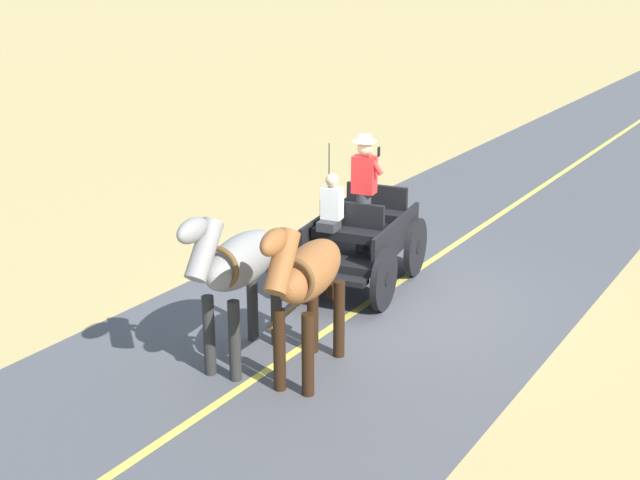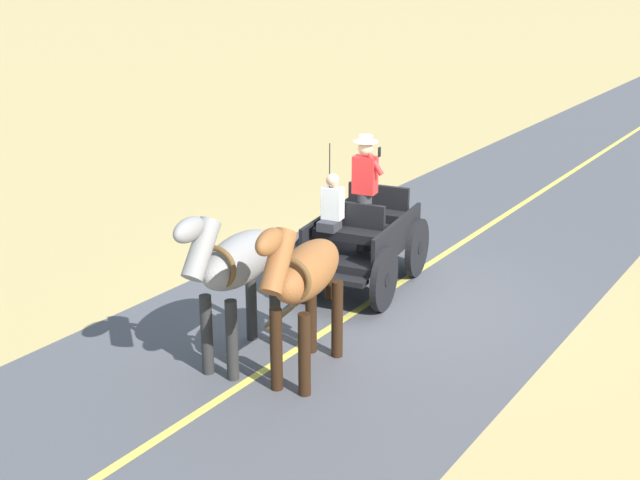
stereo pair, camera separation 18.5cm
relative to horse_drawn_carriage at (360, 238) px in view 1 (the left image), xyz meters
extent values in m
plane|color=tan|center=(-0.45, 0.17, -0.82)|extent=(200.00, 200.00, 0.00)
cube|color=#4C4C51|center=(-0.45, 0.17, -0.81)|extent=(5.74, 160.00, 0.01)
cube|color=#DBCC4C|center=(-0.45, 0.17, -0.81)|extent=(0.12, 160.00, 0.00)
cube|color=black|center=(0.02, -0.08, -0.16)|extent=(1.54, 2.36, 0.12)
cube|color=black|center=(-0.55, -0.17, 0.12)|extent=(0.39, 2.07, 0.44)
cube|color=black|center=(0.58, 0.01, 0.12)|extent=(0.39, 2.07, 0.44)
cube|color=black|center=(-0.18, 1.12, -0.26)|extent=(1.10, 0.41, 0.08)
cube|color=black|center=(0.21, -1.27, -0.34)|extent=(0.74, 0.31, 0.06)
cube|color=black|center=(-0.08, 0.51, 0.22)|extent=(1.06, 0.52, 0.14)
cube|color=black|center=(-0.05, 0.34, 0.44)|extent=(1.02, 0.24, 0.44)
cube|color=black|center=(0.10, -0.57, 0.22)|extent=(1.06, 0.52, 0.14)
cube|color=black|center=(0.12, -0.75, 0.44)|extent=(1.02, 0.24, 0.44)
cylinder|color=black|center=(-0.75, 0.57, -0.34)|extent=(0.25, 0.96, 0.96)
cylinder|color=black|center=(-0.75, 0.57, -0.34)|extent=(0.15, 0.23, 0.21)
cylinder|color=black|center=(0.53, 0.78, -0.34)|extent=(0.25, 0.96, 0.96)
cylinder|color=black|center=(0.53, 0.78, -0.34)|extent=(0.15, 0.23, 0.21)
cylinder|color=black|center=(-0.50, -0.95, -0.34)|extent=(0.25, 0.96, 0.96)
cylinder|color=black|center=(-0.50, -0.95, -0.34)|extent=(0.15, 0.23, 0.21)
cylinder|color=black|center=(0.78, -0.74, -0.34)|extent=(0.25, 0.96, 0.96)
cylinder|color=black|center=(0.78, -0.74, -0.34)|extent=(0.15, 0.23, 0.21)
cylinder|color=brown|center=(-0.34, 2.09, -0.21)|extent=(0.39, 1.99, 0.07)
cylinder|color=black|center=(0.22, 0.56, 0.92)|extent=(0.02, 0.02, 1.30)
cylinder|color=#2D2D33|center=(-0.18, 0.22, 0.35)|extent=(0.22, 0.22, 0.90)
cube|color=red|center=(-0.18, 0.22, 1.08)|extent=(0.37, 0.27, 0.56)
sphere|color=tan|center=(-0.18, 0.22, 1.48)|extent=(0.22, 0.22, 0.22)
cylinder|color=beige|center=(-0.18, 0.22, 1.58)|extent=(0.36, 0.36, 0.01)
cylinder|color=beige|center=(-0.18, 0.22, 1.63)|extent=(0.20, 0.20, 0.10)
cylinder|color=red|center=(-0.37, 0.23, 1.26)|extent=(0.27, 0.12, 0.32)
cube|color=black|center=(-0.43, 0.24, 1.46)|extent=(0.03, 0.07, 0.14)
cube|color=#2D2D33|center=(0.15, 0.67, 0.36)|extent=(0.33, 0.36, 0.14)
cube|color=silver|center=(0.17, 0.56, 0.67)|extent=(0.33, 0.25, 0.48)
sphere|color=tan|center=(0.17, 0.56, 1.02)|extent=(0.20, 0.20, 0.20)
ellipsoid|color=brown|center=(-0.93, 2.80, 0.55)|extent=(0.87, 1.64, 0.64)
cylinder|color=black|center=(-1.22, 3.30, -0.29)|extent=(0.15, 0.15, 1.05)
cylinder|color=black|center=(-0.86, 3.38, -0.29)|extent=(0.15, 0.15, 1.05)
cylinder|color=black|center=(-0.99, 2.23, -0.29)|extent=(0.15, 0.15, 1.05)
cylinder|color=black|center=(-0.63, 2.31, -0.29)|extent=(0.15, 0.15, 1.05)
cylinder|color=brown|center=(-1.10, 3.63, 0.95)|extent=(0.39, 0.69, 0.73)
ellipsoid|color=brown|center=(-1.14, 3.84, 1.26)|extent=(0.33, 0.57, 0.28)
cube|color=black|center=(-1.10, 3.61, 0.99)|extent=(0.16, 0.50, 0.56)
cylinder|color=black|center=(-0.77, 2.08, 0.25)|extent=(0.11, 0.11, 0.70)
torus|color=brown|center=(-1.04, 3.34, 0.63)|extent=(0.55, 0.18, 0.55)
ellipsoid|color=gray|center=(0.00, 2.95, 0.55)|extent=(0.77, 1.62, 0.64)
cylinder|color=#272726|center=(-0.26, 3.47, -0.29)|extent=(0.15, 0.15, 1.05)
cylinder|color=#272726|center=(0.10, 3.52, -0.29)|extent=(0.15, 0.15, 1.05)
cylinder|color=#272726|center=(-0.11, 2.39, -0.29)|extent=(0.15, 0.15, 1.05)
cylinder|color=#272726|center=(0.25, 2.44, -0.29)|extent=(0.15, 0.15, 1.05)
cylinder|color=gray|center=(-0.12, 3.79, 0.95)|extent=(0.35, 0.68, 0.73)
ellipsoid|color=gray|center=(-0.15, 4.01, 1.26)|extent=(0.29, 0.56, 0.28)
cube|color=#272726|center=(-0.12, 3.77, 0.99)|extent=(0.13, 0.51, 0.56)
cylinder|color=#272726|center=(0.10, 2.22, 0.25)|extent=(0.11, 0.11, 0.70)
torus|color=brown|center=(-0.08, 3.49, 0.63)|extent=(0.55, 0.14, 0.55)
camera|label=1|loc=(-6.14, 10.70, 4.17)|focal=47.12mm
camera|label=2|loc=(-6.30, 10.60, 4.17)|focal=47.12mm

